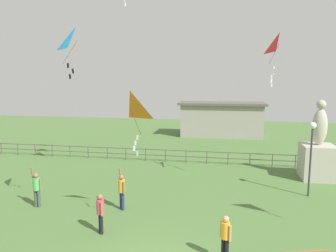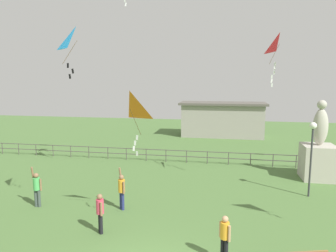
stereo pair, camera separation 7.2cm
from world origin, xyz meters
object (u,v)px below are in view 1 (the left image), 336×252
(person_0, at_px, (100,211))
(person_1, at_px, (37,187))
(lamppost, at_px, (312,142))
(kite_0, at_px, (130,110))
(person_3, at_px, (225,235))
(person_2, at_px, (122,189))
(statue_monument, at_px, (318,155))
(kite_3, at_px, (279,45))
(kite_7, at_px, (77,42))

(person_0, bearing_deg, person_1, 154.77)
(lamppost, height_order, person_1, lamppost)
(lamppost, xyz_separation_m, kite_0, (-8.12, -5.65, 2.07))
(person_1, height_order, person_3, person_1)
(lamppost, relative_size, person_2, 1.99)
(lamppost, xyz_separation_m, person_1, (-13.51, -3.92, -1.96))
(person_0, height_order, person_1, person_1)
(person_0, bearing_deg, statue_monument, 40.56)
(person_2, height_order, kite_0, kite_0)
(kite_3, bearing_deg, person_2, -152.46)
(person_0, height_order, kite_3, kite_3)
(person_3, distance_m, kite_3, 10.55)
(person_0, distance_m, person_1, 4.55)
(statue_monument, bearing_deg, person_2, -147.53)
(person_0, xyz_separation_m, kite_7, (-1.21, 1.00, 6.79))
(kite_7, bearing_deg, person_2, 47.16)
(person_2, xyz_separation_m, kite_7, (-1.30, -1.40, 6.73))
(lamppost, relative_size, person_0, 2.42)
(person_0, xyz_separation_m, person_1, (-4.11, 1.94, 0.05))
(person_0, xyz_separation_m, person_3, (4.97, -1.09, -0.01))
(kite_7, bearing_deg, statue_monument, 34.40)
(person_1, bearing_deg, kite_3, 20.49)
(statue_monument, distance_m, person_3, 11.74)
(kite_3, relative_size, kite_7, 1.36)
(person_3, xyz_separation_m, kite_3, (2.60, 7.40, 7.06))
(person_1, height_order, kite_0, kite_0)
(kite_3, bearing_deg, person_1, -159.51)
(statue_monument, bearing_deg, lamppost, -111.43)
(statue_monument, height_order, person_3, statue_monument)
(kite_0, bearing_deg, person_1, 162.22)
(statue_monument, relative_size, person_0, 3.00)
(statue_monument, bearing_deg, kite_0, -136.49)
(lamppost, distance_m, person_3, 8.48)
(person_2, bearing_deg, kite_3, 27.54)
(statue_monument, distance_m, kite_3, 7.76)
(lamppost, bearing_deg, kite_0, -145.20)
(statue_monument, relative_size, kite_3, 1.78)
(kite_0, relative_size, kite_3, 0.90)
(person_1, relative_size, person_3, 1.22)
(statue_monument, xyz_separation_m, person_0, (-10.69, -9.15, -0.55))
(lamppost, bearing_deg, person_2, -159.65)
(person_1, height_order, kite_7, kite_7)
(kite_0, bearing_deg, statue_monument, 43.51)
(kite_0, distance_m, kite_3, 9.25)
(statue_monument, xyz_separation_m, lamppost, (-1.29, -3.29, 1.46))
(lamppost, bearing_deg, kite_7, -155.41)
(person_1, relative_size, kite_0, 0.79)
(person_1, relative_size, person_2, 0.99)
(person_1, height_order, kite_3, kite_3)
(person_1, relative_size, kite_3, 0.72)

